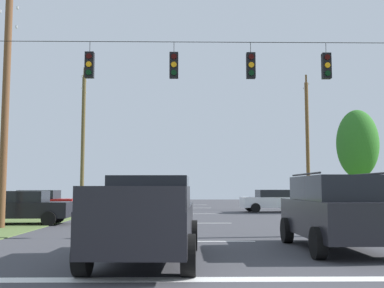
% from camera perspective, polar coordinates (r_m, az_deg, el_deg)
% --- Properties ---
extents(stop_bar_stripe, '(13.02, 0.45, 0.01)m').
position_cam_1_polar(stop_bar_stripe, '(8.85, 5.51, -16.22)').
color(stop_bar_stripe, white).
rests_on(stop_bar_stripe, ground).
extents(lane_dash_0, '(2.50, 0.15, 0.01)m').
position_cam_1_polar(lane_dash_0, '(14.76, 2.86, -11.86)').
color(lane_dash_0, white).
rests_on(lane_dash_0, ground).
extents(lane_dash_1, '(2.50, 0.15, 0.01)m').
position_cam_1_polar(lane_dash_1, '(22.15, 1.59, -9.69)').
color(lane_dash_1, white).
rests_on(lane_dash_1, ground).
extents(lane_dash_2, '(2.50, 0.15, 0.01)m').
position_cam_1_polar(lane_dash_2, '(30.00, 0.93, -8.56)').
color(lane_dash_2, white).
rests_on(lane_dash_2, ground).
extents(lane_dash_3, '(2.50, 0.15, 0.01)m').
position_cam_1_polar(lane_dash_3, '(38.52, 0.52, -7.85)').
color(lane_dash_3, white).
rests_on(lane_dash_3, ground).
extents(lane_dash_4, '(2.50, 0.15, 0.01)m').
position_cam_1_polar(lane_dash_4, '(45.55, 0.30, -7.47)').
color(lane_dash_4, white).
rests_on(lane_dash_4, ground).
extents(overhead_signal_span, '(16.12, 0.31, 7.65)m').
position_cam_1_polar(overhead_signal_span, '(16.84, 2.09, 3.49)').
color(overhead_signal_span, brown).
rests_on(overhead_signal_span, ground).
extents(pickup_truck, '(2.44, 5.47, 1.95)m').
position_cam_1_polar(pickup_truck, '(10.91, -5.50, -9.06)').
color(pickup_truck, black).
rests_on(pickup_truck, ground).
extents(suv_black, '(2.23, 4.81, 2.05)m').
position_cam_1_polar(suv_black, '(13.22, 17.31, -7.78)').
color(suv_black, black).
rests_on(suv_black, ground).
extents(distant_car_crossing_white, '(4.42, 2.28, 1.52)m').
position_cam_1_polar(distant_car_crossing_white, '(32.65, 9.88, -6.84)').
color(distant_car_crossing_white, silver).
rests_on(distant_car_crossing_white, ground).
extents(distant_car_oncoming, '(4.38, 2.18, 1.52)m').
position_cam_1_polar(distant_car_oncoming, '(22.63, -20.16, -7.28)').
color(distant_car_oncoming, black).
rests_on(distant_car_oncoming, ground).
extents(distant_car_far_parked, '(4.33, 2.09, 1.52)m').
position_cam_1_polar(distant_car_far_parked, '(28.67, -18.30, -6.87)').
color(distant_car_far_parked, maroon).
rests_on(distant_car_far_parked, ground).
extents(utility_pole_mid_right, '(0.28, 1.71, 10.48)m').
position_cam_1_polar(utility_pole_mid_right, '(36.94, 14.01, 0.13)').
color(utility_pole_mid_right, brown).
rests_on(utility_pole_mid_right, ground).
extents(utility_pole_near_left, '(0.30, 1.99, 10.82)m').
position_cam_1_polar(utility_pole_near_left, '(21.11, -21.93, 4.94)').
color(utility_pole_near_left, brown).
rests_on(utility_pole_near_left, ground).
extents(utility_pole_mid_left, '(0.29, 1.72, 10.86)m').
position_cam_1_polar(utility_pole_mid_left, '(36.08, -13.26, 0.73)').
color(utility_pole_mid_left, brown).
rests_on(utility_pole_mid_left, ground).
extents(tree_roadside_right, '(2.82, 2.82, 7.02)m').
position_cam_1_polar(tree_roadside_right, '(33.79, 19.68, -0.03)').
color(tree_roadside_right, brown).
rests_on(tree_roadside_right, ground).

